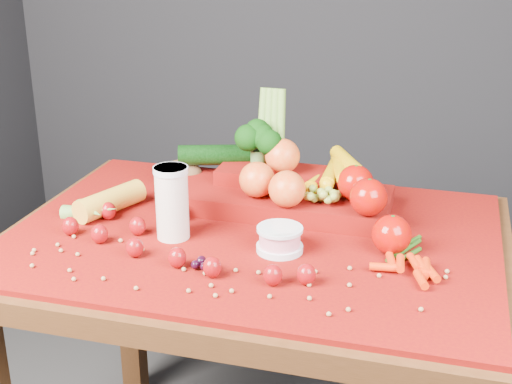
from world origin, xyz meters
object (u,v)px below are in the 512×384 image
(table, at_px, (254,276))
(milk_glass, at_px, (172,200))
(produce_mound, at_px, (290,185))
(yogurt_bowl, at_px, (280,238))

(table, bearing_deg, milk_glass, -156.60)
(table, height_order, milk_glass, milk_glass)
(produce_mound, bearing_deg, table, -107.00)
(milk_glass, relative_size, produce_mound, 0.27)
(milk_glass, distance_m, produce_mound, 0.30)
(table, height_order, yogurt_bowl, yogurt_bowl)
(milk_glass, bearing_deg, yogurt_bowl, -1.11)
(yogurt_bowl, bearing_deg, produce_mound, 97.91)
(milk_glass, bearing_deg, table, 23.40)
(produce_mound, bearing_deg, milk_glass, -133.18)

